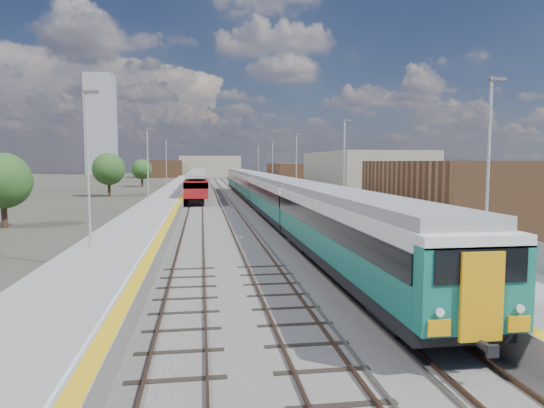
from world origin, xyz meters
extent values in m
plane|color=#47443A|center=(0.00, 50.00, 0.00)|extent=(320.00, 320.00, 0.00)
cube|color=#565451|center=(-2.25, 52.50, 0.03)|extent=(10.50, 155.00, 0.06)
cube|color=#4C3323|center=(0.78, 55.00, 0.11)|extent=(0.07, 160.00, 0.14)
cube|color=#4C3323|center=(2.22, 55.00, 0.11)|extent=(0.07, 160.00, 0.14)
cube|color=#4C3323|center=(-2.72, 55.00, 0.11)|extent=(0.07, 160.00, 0.14)
cube|color=#4C3323|center=(-1.28, 55.00, 0.11)|extent=(0.07, 160.00, 0.14)
cube|color=#4C3323|center=(-6.22, 55.00, 0.11)|extent=(0.07, 160.00, 0.14)
cube|color=#4C3323|center=(-4.78, 55.00, 0.11)|extent=(0.07, 160.00, 0.14)
cube|color=gray|center=(0.45, 55.00, 0.10)|extent=(0.08, 160.00, 0.10)
cube|color=gray|center=(-0.95, 55.00, 0.10)|extent=(0.08, 160.00, 0.10)
cube|color=black|center=(-2.00, -5.00, 0.04)|extent=(2.40, 0.22, 0.07)
cube|color=black|center=(-5.50, -5.00, 0.04)|extent=(2.40, 0.22, 0.07)
cube|color=slate|center=(5.25, 52.50, 0.50)|extent=(4.70, 155.00, 1.00)
cube|color=gray|center=(5.25, 52.50, 1.00)|extent=(4.70, 155.00, 0.03)
cube|color=gold|center=(3.15, 52.50, 1.02)|extent=(0.40, 155.00, 0.01)
cube|color=gray|center=(7.45, 52.50, 1.60)|extent=(0.06, 155.00, 1.20)
cylinder|color=#9EA0A3|center=(6.60, 2.00, 4.77)|extent=(0.12, 0.12, 7.50)
cube|color=#4C4C4F|center=(6.85, 2.00, 8.42)|extent=(0.70, 0.18, 0.14)
cylinder|color=#9EA0A3|center=(6.60, 22.00, 4.77)|extent=(0.12, 0.12, 7.50)
cube|color=#4C4C4F|center=(6.85, 22.00, 8.42)|extent=(0.70, 0.18, 0.14)
cylinder|color=#9EA0A3|center=(6.60, 42.00, 4.77)|extent=(0.12, 0.12, 7.50)
cube|color=#4C4C4F|center=(6.85, 42.00, 8.42)|extent=(0.70, 0.18, 0.14)
cylinder|color=#9EA0A3|center=(6.60, 62.00, 4.77)|extent=(0.12, 0.12, 7.50)
cube|color=#4C4C4F|center=(6.85, 62.00, 8.42)|extent=(0.70, 0.18, 0.14)
cylinder|color=#9EA0A3|center=(6.60, 82.00, 4.77)|extent=(0.12, 0.12, 7.50)
cube|color=#4C4C4F|center=(6.85, 82.00, 8.42)|extent=(0.70, 0.18, 0.14)
cube|color=slate|center=(-9.05, 52.50, 0.50)|extent=(4.30, 155.00, 1.00)
cube|color=gray|center=(-9.05, 52.50, 1.00)|extent=(4.30, 155.00, 0.03)
cube|color=gold|center=(-7.15, 52.50, 1.02)|extent=(0.45, 155.00, 0.01)
cube|color=silver|center=(-7.50, 52.50, 1.03)|extent=(0.08, 155.00, 0.01)
cylinder|color=#9EA0A3|center=(-10.20, 8.00, 4.77)|extent=(0.12, 0.12, 7.50)
cube|color=#4C4C4F|center=(-9.95, 8.00, 8.42)|extent=(0.70, 0.18, 0.14)
cylinder|color=#9EA0A3|center=(-10.20, 34.00, 4.77)|extent=(0.12, 0.12, 7.50)
cube|color=#4C4C4F|center=(-9.95, 34.00, 8.42)|extent=(0.70, 0.18, 0.14)
cylinder|color=#9EA0A3|center=(-10.20, 60.00, 4.77)|extent=(0.12, 0.12, 7.50)
cube|color=#4C4C4F|center=(-9.95, 60.00, 8.42)|extent=(0.70, 0.18, 0.14)
cube|color=brown|center=(14.00, 18.00, 2.60)|extent=(9.00, 16.00, 5.20)
cube|color=gray|center=(16.00, 45.00, 3.20)|extent=(11.00, 22.00, 6.40)
cube|color=brown|center=(13.00, 78.00, 2.40)|extent=(8.00, 18.00, 4.80)
cube|color=gray|center=(-2.00, 150.00, 3.50)|extent=(20.00, 14.00, 7.00)
cube|color=brown|center=(-18.00, 145.00, 2.80)|extent=(14.00, 12.00, 5.60)
cube|color=gray|center=(-45.00, 190.00, 20.00)|extent=(11.00, 11.00, 40.00)
cube|color=black|center=(1.50, 4.36, 0.88)|extent=(2.72, 19.50, 0.46)
cube|color=#126051|center=(1.50, 4.36, 1.68)|extent=(2.82, 19.50, 1.14)
cube|color=black|center=(1.50, 4.36, 2.58)|extent=(2.88, 19.50, 0.78)
cube|color=silver|center=(1.50, 4.36, 3.20)|extent=(2.82, 19.50, 0.48)
cube|color=gray|center=(1.50, 4.36, 3.62)|extent=(2.50, 19.50, 0.40)
cube|color=black|center=(1.50, 24.37, 0.88)|extent=(2.72, 19.50, 0.46)
cube|color=#126051|center=(1.50, 24.37, 1.68)|extent=(2.82, 19.50, 1.14)
cube|color=black|center=(1.50, 24.37, 2.58)|extent=(2.88, 19.50, 0.78)
cube|color=silver|center=(1.50, 24.37, 3.20)|extent=(2.82, 19.50, 0.48)
cube|color=gray|center=(1.50, 24.37, 3.62)|extent=(2.50, 19.50, 0.40)
cube|color=black|center=(1.50, 44.37, 0.88)|extent=(2.72, 19.50, 0.46)
cube|color=#126051|center=(1.50, 44.37, 1.68)|extent=(2.82, 19.50, 1.14)
cube|color=black|center=(1.50, 44.37, 2.58)|extent=(2.88, 19.50, 0.78)
cube|color=silver|center=(1.50, 44.37, 3.20)|extent=(2.82, 19.50, 0.48)
cube|color=gray|center=(1.50, 44.37, 3.62)|extent=(2.50, 19.50, 0.40)
cube|color=black|center=(1.50, 64.38, 0.88)|extent=(2.72, 19.50, 0.46)
cube|color=#126051|center=(1.50, 64.38, 1.68)|extent=(2.82, 19.50, 1.14)
cube|color=black|center=(1.50, 64.38, 2.58)|extent=(2.88, 19.50, 0.78)
cube|color=silver|center=(1.50, 64.38, 3.20)|extent=(2.82, 19.50, 0.48)
cube|color=gray|center=(1.50, 64.38, 3.62)|extent=(2.50, 19.50, 0.40)
cube|color=#126051|center=(1.50, -5.64, 2.15)|extent=(2.80, 0.60, 2.10)
cube|color=black|center=(1.50, -5.95, 2.75)|extent=(2.30, 0.06, 0.80)
cube|color=orange|center=(1.50, -6.01, 2.05)|extent=(1.05, 0.10, 2.10)
cube|color=black|center=(-5.50, 47.41, 0.46)|extent=(1.85, 15.70, 0.64)
cube|color=maroon|center=(-5.50, 47.41, 1.99)|extent=(2.72, 18.47, 1.94)
cube|color=black|center=(-5.50, 47.41, 2.48)|extent=(2.78, 18.47, 0.68)
cube|color=gray|center=(-5.50, 47.41, 3.45)|extent=(2.43, 18.47, 0.39)
cube|color=black|center=(-5.50, 66.37, 0.46)|extent=(1.85, 15.70, 0.64)
cube|color=maroon|center=(-5.50, 66.37, 1.99)|extent=(2.72, 18.47, 1.94)
cube|color=black|center=(-5.50, 66.37, 2.48)|extent=(2.78, 18.47, 0.68)
cube|color=gray|center=(-5.50, 66.37, 3.45)|extent=(2.43, 18.47, 0.39)
cube|color=black|center=(-5.50, 85.34, 0.46)|extent=(1.85, 15.70, 0.64)
cube|color=maroon|center=(-5.50, 85.34, 1.99)|extent=(2.72, 18.47, 1.94)
cube|color=black|center=(-5.50, 85.34, 2.48)|extent=(2.78, 18.47, 0.68)
cube|color=gray|center=(-5.50, 85.34, 3.45)|extent=(2.43, 18.47, 0.39)
cylinder|color=#382619|center=(-20.03, 23.79, 1.02)|extent=(0.44, 0.44, 2.04)
sphere|color=#28481B|center=(-20.03, 23.79, 3.69)|extent=(4.31, 4.31, 4.31)
cylinder|color=#382619|center=(-18.41, 58.11, 1.12)|extent=(0.44, 0.44, 2.24)
sphere|color=#28481B|center=(-18.41, 58.11, 4.04)|extent=(4.72, 4.72, 4.72)
cylinder|color=#382619|center=(-16.95, 85.94, 0.99)|extent=(0.44, 0.44, 1.98)
sphere|color=#28481B|center=(-16.95, 85.94, 3.57)|extent=(4.18, 4.18, 4.18)
cylinder|color=#382619|center=(19.61, 57.54, 1.22)|extent=(0.44, 0.44, 2.44)
sphere|color=#28481B|center=(19.61, 57.54, 4.41)|extent=(5.16, 5.16, 5.16)
camera|label=1|loc=(-4.85, -16.11, 5.15)|focal=32.00mm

